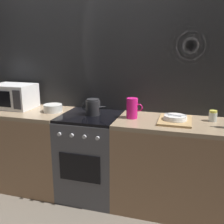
{
  "coord_description": "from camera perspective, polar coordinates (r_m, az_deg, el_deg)",
  "views": [
    {
      "loc": [
        0.94,
        -2.41,
        1.59
      ],
      "look_at": [
        0.24,
        0.0,
        0.95
      ],
      "focal_mm": 41.63,
      "sensor_mm": 36.0,
      "label": 1
    }
  ],
  "objects": [
    {
      "name": "kettle",
      "position": [
        2.67,
        -4.19,
        1.07
      ],
      "size": [
        0.28,
        0.15,
        0.17
      ],
      "color": "#262628",
      "rests_on": "stove_unit"
    },
    {
      "name": "microwave",
      "position": [
        3.16,
        -20.8,
        3.27
      ],
      "size": [
        0.46,
        0.35,
        0.27
      ],
      "color": "white",
      "rests_on": "counter_left"
    },
    {
      "name": "stove_unit",
      "position": [
        2.83,
        -4.66,
        -9.54
      ],
      "size": [
        0.6,
        0.63,
        0.9
      ],
      "color": "#4C4C51",
      "rests_on": "ground_plane"
    },
    {
      "name": "pitcher",
      "position": [
        2.54,
        4.47,
        0.84
      ],
      "size": [
        0.16,
        0.11,
        0.2
      ],
      "color": "#E5197A",
      "rests_on": "counter_right"
    },
    {
      "name": "mixing_bowl",
      "position": [
        2.87,
        -12.84,
        0.85
      ],
      "size": [
        0.2,
        0.2,
        0.08
      ],
      "primitive_type": "cylinder",
      "color": "silver",
      "rests_on": "counter_left"
    },
    {
      "name": "counter_left",
      "position": [
        3.24,
        -19.8,
        -7.17
      ],
      "size": [
        1.2,
        0.6,
        0.9
      ],
      "color": "#997251",
      "rests_on": "ground_plane"
    },
    {
      "name": "ground_plane",
      "position": [
        3.04,
        -4.47,
        -17.31
      ],
      "size": [
        8.0,
        8.0,
        0.0
      ],
      "primitive_type": "plane",
      "color": "#6B6054"
    },
    {
      "name": "spice_jar",
      "position": [
        2.62,
        21.28,
        -0.82
      ],
      "size": [
        0.08,
        0.08,
        0.1
      ],
      "color": "silver",
      "rests_on": "counter_right"
    },
    {
      "name": "counter_right",
      "position": [
        2.67,
        14.13,
        -11.49
      ],
      "size": [
        1.2,
        0.6,
        0.9
      ],
      "color": "#997251",
      "rests_on": "ground_plane"
    },
    {
      "name": "dish_pile",
      "position": [
        2.51,
        13.68,
        -1.54
      ],
      "size": [
        0.3,
        0.4,
        0.07
      ],
      "color": "tan",
      "rests_on": "counter_right"
    },
    {
      "name": "back_wall",
      "position": [
        2.92,
        -2.67,
        6.61
      ],
      "size": [
        3.6,
        0.05,
        2.4
      ],
      "color": "gray",
      "rests_on": "ground_plane"
    }
  ]
}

